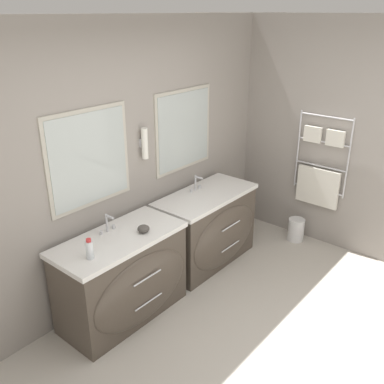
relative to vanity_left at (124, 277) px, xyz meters
name	(u,v)px	position (x,y,z in m)	size (l,w,h in m)	color
ground_plane	(285,375)	(0.30, -1.48, -0.41)	(16.00, 16.00, 0.00)	#BCB5A8
wall_back	(116,166)	(0.31, 0.38, 0.89)	(5.96, 0.14, 2.60)	gray
wall_right	(323,137)	(2.51, -0.65, 0.88)	(0.13, 3.75, 2.60)	gray
vanity_left	(124,277)	(0.00, 0.00, 0.00)	(1.19, 0.63, 0.82)	#4C4238
vanity_right	(208,228)	(1.23, 0.00, 0.00)	(1.19, 0.63, 0.82)	#4C4238
faucet_left	(108,224)	(0.00, 0.17, 0.48)	(0.17, 0.11, 0.17)	silver
faucet_right	(196,184)	(1.23, 0.17, 0.48)	(0.17, 0.11, 0.17)	silver
toiletry_bottle	(89,249)	(-0.38, -0.06, 0.48)	(0.06, 0.06, 0.17)	silver
amenity_bowl	(143,229)	(0.20, -0.07, 0.44)	(0.11, 0.11, 0.07)	#4C4742
waste_bin	(296,229)	(2.30, -0.54, -0.27)	(0.20, 0.20, 0.28)	silver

